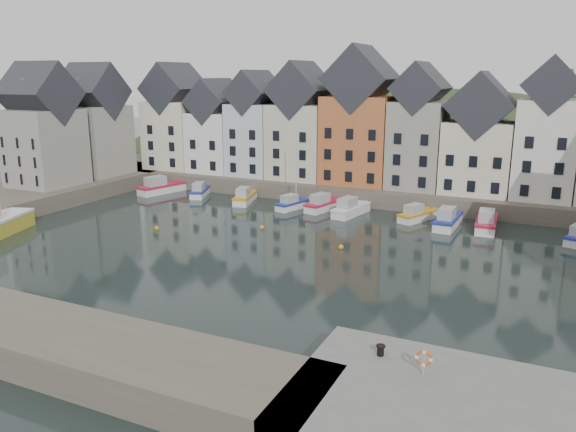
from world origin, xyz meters
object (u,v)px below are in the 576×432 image
Objects in this scene: boat_d at (293,204)px; mooring_bollard at (381,350)px; life_ring_post at (424,359)px; boat_a at (161,188)px.

boat_d is 41.03m from mooring_bollard.
mooring_bollard is 0.43× the size of life_ring_post.
boat_a is 5.64× the size of life_ring_post.
mooring_bollard reaches higher than boat_a.
boat_d is at bearing 12.72° from boat_a.
boat_a is 20.50m from boat_d.
mooring_bollard is at bearing 156.95° from life_ring_post.
boat_d is 43.19m from life_ring_post.
boat_d is 7.86× the size of life_ring_post.
boat_a is 57.46m from life_ring_post.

